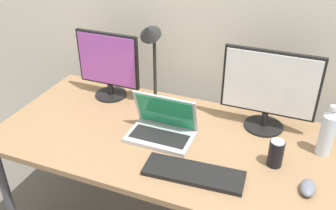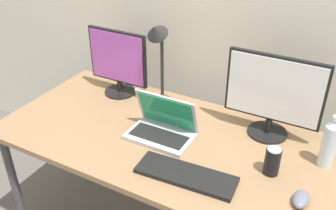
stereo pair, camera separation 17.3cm
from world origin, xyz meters
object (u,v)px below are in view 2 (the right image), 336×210
work_desk (168,146)px  water_bottle (330,143)px  keyboard_main (186,175)px  mouse_by_keyboard (301,199)px  monitor_left (118,62)px  laptop_silver (163,126)px  soda_can_near_keyboard (272,161)px  monitor_center (273,95)px  desk_lamp (158,48)px

work_desk → water_bottle: size_ratio=6.73×
keyboard_main → mouse_by_keyboard: size_ratio=4.12×
monitor_left → laptop_silver: (0.43, -0.26, -0.15)m
keyboard_main → soda_can_near_keyboard: soda_can_near_keyboard is taller
water_bottle → mouse_by_keyboard: bearing=-98.9°
work_desk → keyboard_main: size_ratio=3.95×
monitor_left → water_bottle: size_ratio=1.52×
laptop_silver → keyboard_main: 0.32m
laptop_silver → mouse_by_keyboard: laptop_silver is taller
mouse_by_keyboard → work_desk: bearing=168.3°
monitor_center → desk_lamp: 0.62m
laptop_silver → water_bottle: water_bottle is taller
work_desk → monitor_center: bearing=31.6°
keyboard_main → water_bottle: size_ratio=1.71×
laptop_silver → water_bottle: 0.75m
monitor_left → desk_lamp: (0.27, -0.02, 0.14)m
keyboard_main → soda_can_near_keyboard: 0.37m
soda_can_near_keyboard → desk_lamp: desk_lamp is taller
work_desk → water_bottle: (0.70, 0.14, 0.17)m
laptop_silver → mouse_by_keyboard: 0.70m
monitor_left → water_bottle: 1.17m
work_desk → desk_lamp: size_ratio=3.41×
work_desk → laptop_silver: bearing=-179.8°
mouse_by_keyboard → soda_can_near_keyboard: size_ratio=0.82×
work_desk → soda_can_near_keyboard: (0.51, -0.02, 0.12)m
monitor_left → soda_can_near_keyboard: size_ratio=3.03×
monitor_center → keyboard_main: size_ratio=1.07×
work_desk → desk_lamp: bearing=128.3°
mouse_by_keyboard → desk_lamp: (-0.85, 0.38, 0.32)m
monitor_left → monitor_center: 0.88m
monitor_left → laptop_silver: 0.52m
keyboard_main → desk_lamp: bearing=126.8°
monitor_center → monitor_left: bearing=179.9°
laptop_silver → water_bottle: (0.73, 0.14, 0.06)m
work_desk → monitor_left: size_ratio=4.42×
water_bottle → monitor_left: bearing=174.4°
work_desk → soda_can_near_keyboard: size_ratio=13.38×
laptop_silver → desk_lamp: (-0.16, 0.24, 0.29)m
water_bottle → keyboard_main: bearing=-144.1°
mouse_by_keyboard → desk_lamp: size_ratio=0.21×
water_bottle → desk_lamp: bearing=173.8°
water_bottle → desk_lamp: (-0.89, 0.10, 0.22)m
work_desk → monitor_center: (0.42, 0.26, 0.28)m
work_desk → mouse_by_keyboard: (0.66, -0.14, 0.08)m
monitor_center → water_bottle: 0.32m
mouse_by_keyboard → monitor_center: bearing=121.6°
keyboard_main → soda_can_near_keyboard: (0.31, 0.20, 0.05)m
monitor_left → mouse_by_keyboard: 1.20m
monitor_left → mouse_by_keyboard: (1.12, -0.40, -0.18)m
mouse_by_keyboard → soda_can_near_keyboard: 0.19m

